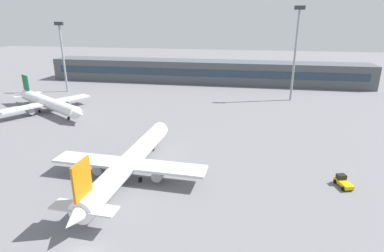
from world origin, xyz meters
TOP-DOWN VIEW (x-y plane):
  - ground_plane at (0.00, 40.00)m, footprint 400.00×400.00m
  - terminal_building at (0.00, 104.57)m, footprint 130.37×12.13m
  - airplane_near at (-1.51, 20.62)m, footprint 27.11×38.89m
  - airplane_mid at (-38.50, 53.24)m, footprint 32.97×24.05m
  - baggage_tug_yellow at (34.16, 23.04)m, footprint 2.64×3.88m
  - floodlight_tower_west at (31.98, 80.21)m, footprint 3.20×0.80m
  - floodlight_tower_east at (-48.09, 79.06)m, footprint 3.20×0.80m

SIDE VIEW (x-z plane):
  - ground_plane at x=0.00m, z-range 0.00..0.00m
  - baggage_tug_yellow at x=34.16m, z-range -0.08..1.67m
  - airplane_mid at x=-38.50m, z-range -1.79..7.37m
  - airplane_near at x=-1.51m, z-range -1.87..7.73m
  - terminal_building at x=0.00m, z-range 0.00..9.00m
  - floodlight_tower_east at x=-48.09m, z-range 2.00..26.62m
  - floodlight_tower_west at x=31.98m, z-range 2.08..31.61m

